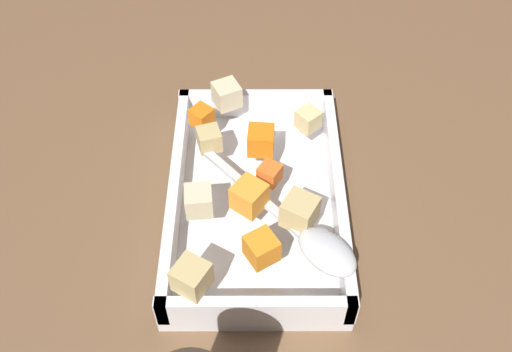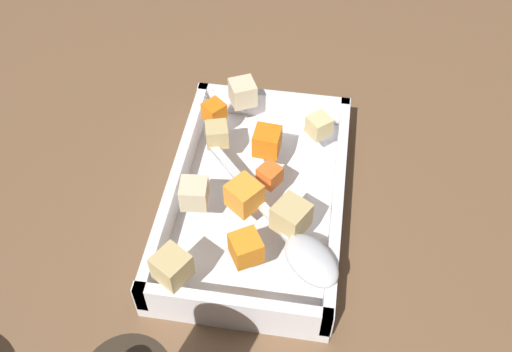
% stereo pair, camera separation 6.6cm
% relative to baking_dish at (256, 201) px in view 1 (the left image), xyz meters
% --- Properties ---
extents(ground_plane, '(4.00, 4.00, 0.00)m').
position_rel_baking_dish_xyz_m(ground_plane, '(-0.01, 0.00, -0.02)').
color(ground_plane, brown).
extents(baking_dish, '(0.32, 0.20, 0.05)m').
position_rel_baking_dish_xyz_m(baking_dish, '(0.00, 0.00, 0.00)').
color(baking_dish, silver).
rests_on(baking_dish, ground_plane).
extents(carrot_chunk_near_spoon, '(0.03, 0.03, 0.02)m').
position_rel_baking_dish_xyz_m(carrot_chunk_near_spoon, '(0.09, 0.07, 0.05)').
color(carrot_chunk_near_spoon, orange).
rests_on(carrot_chunk_near_spoon, baking_dish).
extents(carrot_chunk_center, '(0.04, 0.04, 0.03)m').
position_rel_baking_dish_xyz_m(carrot_chunk_center, '(-0.03, 0.01, 0.05)').
color(carrot_chunk_center, orange).
rests_on(carrot_chunk_center, baking_dish).
extents(carrot_chunk_corner_sw, '(0.04, 0.04, 0.03)m').
position_rel_baking_dish_xyz_m(carrot_chunk_corner_sw, '(-0.10, -0.01, 0.05)').
color(carrot_chunk_corner_sw, orange).
rests_on(carrot_chunk_corner_sw, baking_dish).
extents(carrot_chunk_heap_side, '(0.03, 0.03, 0.03)m').
position_rel_baking_dish_xyz_m(carrot_chunk_heap_side, '(0.05, -0.01, 0.05)').
color(carrot_chunk_heap_side, orange).
rests_on(carrot_chunk_heap_side, baking_dish).
extents(carrot_chunk_front_center, '(0.03, 0.03, 0.02)m').
position_rel_baking_dish_xyz_m(carrot_chunk_front_center, '(0.00, -0.02, 0.05)').
color(carrot_chunk_front_center, orange).
rests_on(carrot_chunk_front_center, baking_dish).
extents(potato_chunk_far_right, '(0.03, 0.03, 0.03)m').
position_rel_baking_dish_xyz_m(potato_chunk_far_right, '(-0.04, 0.06, 0.05)').
color(potato_chunk_far_right, beige).
rests_on(potato_chunk_far_right, baking_dish).
extents(potato_chunk_near_left, '(0.04, 0.04, 0.03)m').
position_rel_baking_dish_xyz_m(potato_chunk_near_left, '(0.13, 0.04, 0.05)').
color(potato_chunk_near_left, beige).
rests_on(potato_chunk_near_left, baking_dish).
extents(potato_chunk_under_handle, '(0.04, 0.04, 0.02)m').
position_rel_baking_dish_xyz_m(potato_chunk_under_handle, '(0.09, -0.06, 0.05)').
color(potato_chunk_under_handle, '#E0CC89').
rests_on(potato_chunk_under_handle, baking_dish).
extents(potato_chunk_mid_left, '(0.05, 0.05, 0.03)m').
position_rel_baking_dish_xyz_m(potato_chunk_mid_left, '(-0.06, -0.05, 0.05)').
color(potato_chunk_mid_left, tan).
rests_on(potato_chunk_mid_left, baking_dish).
extents(potato_chunk_near_right, '(0.04, 0.04, 0.03)m').
position_rel_baking_dish_xyz_m(potato_chunk_near_right, '(-0.13, 0.06, 0.05)').
color(potato_chunk_near_right, tan).
rests_on(potato_chunk_near_right, baking_dish).
extents(potato_chunk_corner_nw, '(0.03, 0.03, 0.03)m').
position_rel_baking_dish_xyz_m(potato_chunk_corner_nw, '(0.05, 0.06, 0.05)').
color(potato_chunk_corner_nw, tan).
rests_on(potato_chunk_corner_nw, baking_dish).
extents(serving_spoon, '(0.19, 0.18, 0.02)m').
position_rel_baking_dish_xyz_m(serving_spoon, '(-0.09, -0.06, 0.05)').
color(serving_spoon, silver).
rests_on(serving_spoon, baking_dish).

